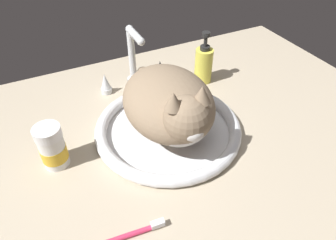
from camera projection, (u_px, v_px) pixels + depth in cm
name	position (u px, v px, depth cm)	size (l,w,h in cm)	color
countertop	(174.00, 132.00, 78.32)	(123.40, 81.65, 3.00)	#B7A88E
sink_basin	(168.00, 128.00, 75.40)	(36.35, 36.35, 2.97)	white
faucet	(134.00, 65.00, 86.93)	(20.62, 11.13, 19.05)	silver
cat	(171.00, 105.00, 68.61)	(23.03, 38.83, 17.11)	#8C755B
soap_pump_bottle	(204.00, 64.00, 90.59)	(5.30, 5.30, 15.87)	#E5DB4C
pill_bottle	(52.00, 148.00, 65.20)	(5.81, 5.81, 10.64)	white
toothbrush	(124.00, 236.00, 54.37)	(16.26, 2.69, 1.70)	#D83359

